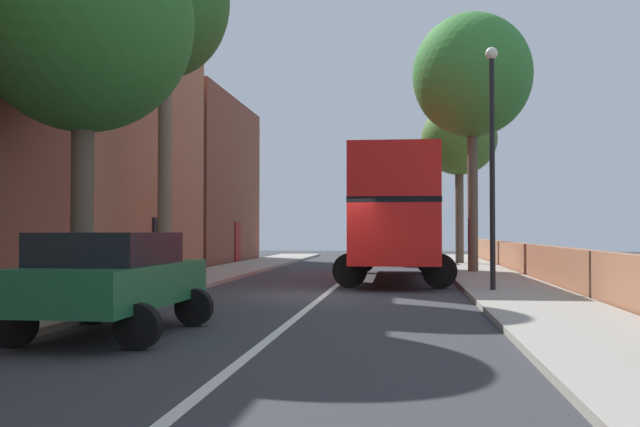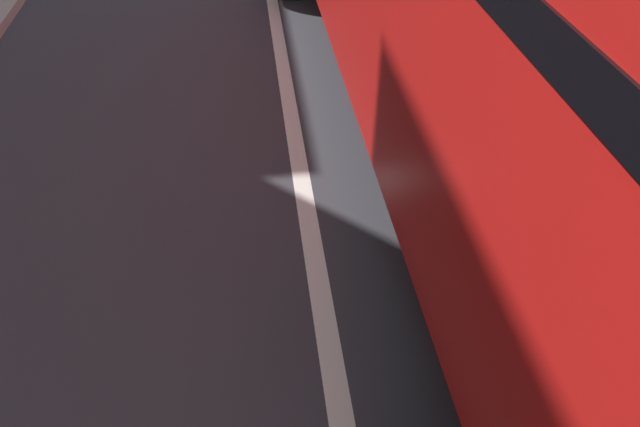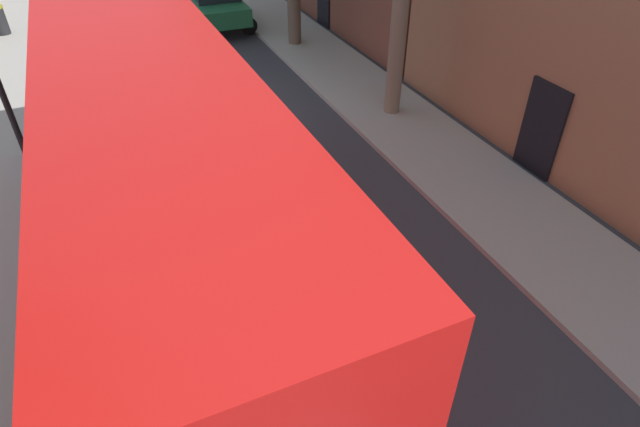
% 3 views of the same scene
% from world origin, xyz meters
% --- Properties ---
extents(ground_plane, '(84.00, 84.00, 0.00)m').
position_xyz_m(ground_plane, '(0.00, 0.00, 0.00)').
color(ground_plane, '#333338').
extents(road_centre_line, '(0.16, 54.00, 0.01)m').
position_xyz_m(road_centre_line, '(0.00, 0.00, 0.00)').
color(road_centre_line, silver).
rests_on(road_centre_line, ground).
extents(sidewalk_left, '(2.60, 60.00, 0.12)m').
position_xyz_m(sidewalk_left, '(-4.90, 0.00, 0.06)').
color(sidewalk_left, '#9E998E').
rests_on(sidewalk_left, ground).
extents(sidewalk_right, '(2.60, 60.00, 0.12)m').
position_xyz_m(sidewalk_right, '(4.90, 0.00, 0.06)').
color(sidewalk_right, '#9E998E').
rests_on(sidewalk_right, ground).
extents(double_decker_bus, '(3.64, 11.12, 4.06)m').
position_xyz_m(double_decker_bus, '(1.70, 6.38, 2.35)').
color(double_decker_bus, red).
rests_on(double_decker_bus, ground).
extents(parked_car_green_left_0, '(2.50, 4.12, 1.61)m').
position_xyz_m(parked_car_green_left_0, '(-2.50, -7.49, 0.92)').
color(parked_car_green_left_0, '#1E6038').
rests_on(parked_car_green_left_0, ground).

